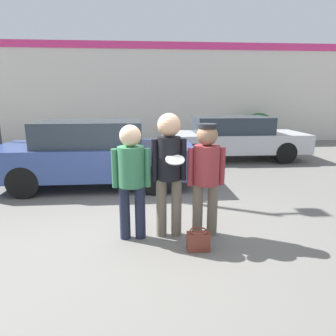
{
  "coord_description": "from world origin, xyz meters",
  "views": [
    {
      "loc": [
        0.05,
        -4.21,
        2.0
      ],
      "look_at": [
        0.39,
        0.07,
        0.99
      ],
      "focal_mm": 32.0,
      "sensor_mm": 36.0,
      "label": 1
    }
  ],
  "objects": [
    {
      "name": "ground_plane",
      "position": [
        0.0,
        0.0,
        0.0
      ],
      "size": [
        56.0,
        56.0,
        0.0
      ],
      "primitive_type": "plane",
      "color": "#66635E"
    },
    {
      "name": "person_middle_with_frisbee",
      "position": [
        0.39,
        -0.11,
        1.08
      ],
      "size": [
        0.5,
        0.53,
        1.8
      ],
      "color": "#665B4C",
      "rests_on": "ground"
    },
    {
      "name": "person_right",
      "position": [
        0.92,
        -0.13,
        0.99
      ],
      "size": [
        0.54,
        0.37,
        1.65
      ],
      "color": "#665B4C",
      "rests_on": "ground"
    },
    {
      "name": "person_left",
      "position": [
        -0.14,
        -0.15,
        0.98
      ],
      "size": [
        0.54,
        0.37,
        1.65
      ],
      "color": "#1E2338",
      "rests_on": "ground"
    },
    {
      "name": "storefront_building",
      "position": [
        0.0,
        9.48,
        2.19
      ],
      "size": [
        24.0,
        0.22,
        4.32
      ],
      "color": "silver",
      "rests_on": "ground"
    },
    {
      "name": "parked_car_near",
      "position": [
        -1.08,
        2.66,
        0.75
      ],
      "size": [
        4.37,
        1.87,
        1.49
      ],
      "color": "#334784",
      "rests_on": "ground"
    },
    {
      "name": "parked_car_far",
      "position": [
        2.95,
        5.38,
        0.71
      ],
      "size": [
        4.57,
        1.86,
        1.4
      ],
      "color": "#B7BABF",
      "rests_on": "ground"
    },
    {
      "name": "handbag",
      "position": [
        0.74,
        -0.6,
        0.14
      ],
      "size": [
        0.3,
        0.23,
        0.29
      ],
      "color": "brown",
      "rests_on": "ground"
    },
    {
      "name": "shrub",
      "position": [
        5.07,
        8.62,
        0.67
      ],
      "size": [
        1.35,
        1.35,
        1.35
      ],
      "color": "#285B2D",
      "rests_on": "ground"
    }
  ]
}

